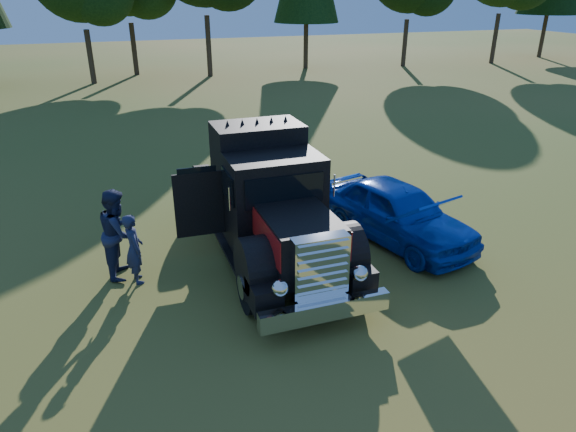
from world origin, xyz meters
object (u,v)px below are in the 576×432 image
Objects in this scene: spectator_near at (134,249)px; spectator_far at (119,233)px; diamond_t_truck at (269,206)px; hotrod_coupe at (398,212)px.

spectator_near is 0.79× the size of spectator_far.
diamond_t_truck is at bearing -83.56° from spectator_far.
hotrod_coupe is at bearing -99.33° from spectator_near.
diamond_t_truck reaches higher than spectator_far.
diamond_t_truck is 3.13m from spectator_near.
spectator_near is at bearing -176.67° from diamond_t_truck.
hotrod_coupe is 2.97× the size of spectator_near.
spectator_far is at bearing 175.63° from hotrod_coupe.
diamond_t_truck is 4.53× the size of spectator_near.
diamond_t_truck is 3.34m from hotrod_coupe.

